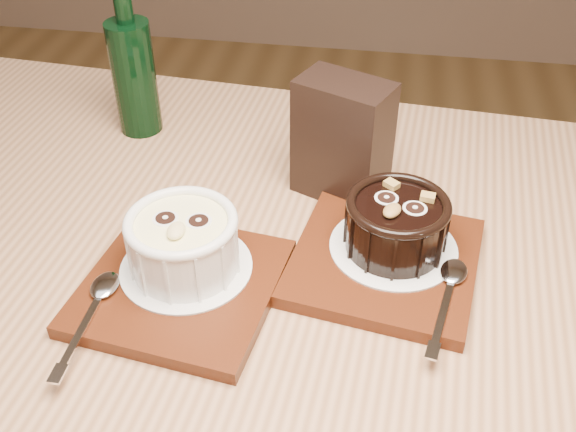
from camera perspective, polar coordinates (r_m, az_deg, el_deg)
name	(u,v)px	position (r m, az deg, el deg)	size (l,w,h in m)	color
table	(296,351)	(0.73, 0.68, -11.36)	(1.26, 0.89, 0.75)	#90613F
tray_left	(181,287)	(0.66, -9.05, -5.93)	(0.18, 0.18, 0.01)	#4F200D
doily_left	(186,267)	(0.67, -8.60, -4.28)	(0.13, 0.13, 0.00)	white
ramekin_white	(183,241)	(0.65, -8.88, -2.07)	(0.11, 0.11, 0.06)	white
spoon_left	(90,312)	(0.64, -16.39, -7.78)	(0.03, 0.13, 0.01)	white
tray_right	(384,261)	(0.69, 8.16, -3.83)	(0.18, 0.18, 0.01)	#4F200D
doily_right	(393,247)	(0.69, 8.90, -2.62)	(0.13, 0.13, 0.00)	white
ramekin_dark	(396,222)	(0.67, 9.17, -0.52)	(0.10, 0.10, 0.06)	black
spoon_right	(447,295)	(0.65, 13.35, -6.55)	(0.03, 0.13, 0.01)	white
condiment_stand	(342,140)	(0.75, 4.62, 6.47)	(0.10, 0.06, 0.14)	black
green_bottle	(134,73)	(0.89, -12.93, 11.70)	(0.06, 0.06, 0.21)	black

